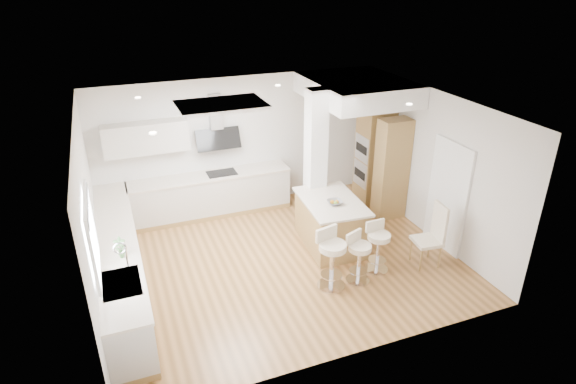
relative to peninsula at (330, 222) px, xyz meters
name	(u,v)px	position (x,y,z in m)	size (l,w,h in m)	color
ground	(282,260)	(-1.04, -0.19, -0.47)	(6.00, 6.00, 0.00)	#A7723E
ceiling	(282,260)	(-1.04, -0.19, -0.47)	(6.00, 5.00, 0.02)	white
wall_back	(240,143)	(-1.04, 2.31, 0.93)	(6.00, 0.04, 2.80)	silver
wall_left	(90,221)	(-4.04, -0.19, 0.93)	(0.04, 5.00, 2.80)	silver
wall_right	(431,165)	(1.96, -0.19, 0.93)	(0.04, 5.00, 2.80)	silver
skylight	(222,105)	(-1.83, 0.41, 2.30)	(4.10, 2.10, 0.06)	white
window_left	(91,232)	(-3.99, -1.09, 1.23)	(0.06, 1.28, 1.07)	white
doorway_right	(447,198)	(1.94, -0.79, 0.53)	(0.05, 1.00, 2.10)	#4F443E
counter_left	(120,263)	(-3.74, 0.04, -0.01)	(0.63, 4.50, 1.35)	#A78247
counter_back	(202,185)	(-1.95, 2.03, 0.23)	(3.62, 0.63, 2.50)	#A78247
pillar	(315,162)	(0.01, 0.76, 0.93)	(0.35, 0.35, 2.80)	white
soffit	(357,89)	(1.06, 1.21, 2.13)	(1.78, 2.20, 0.40)	white
oven_column	(380,162)	(1.64, 1.04, 0.58)	(0.63, 1.21, 2.10)	#A78247
peninsula	(330,222)	(0.00, 0.00, 0.00)	(1.11, 1.58, 1.00)	#A78247
bar_stool_a	(331,256)	(-0.56, -1.18, 0.11)	(0.56, 0.56, 1.04)	silver
bar_stool_b	(358,255)	(-0.08, -1.21, 0.03)	(0.52, 0.52, 0.89)	silver
bar_stool_c	(378,244)	(0.39, -1.04, 0.04)	(0.42, 0.42, 0.90)	silver
dining_chair	(433,233)	(1.36, -1.22, 0.15)	(0.50, 0.50, 1.15)	beige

